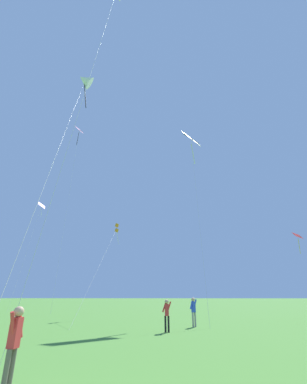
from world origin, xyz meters
TOP-DOWN VIEW (x-y plane):
  - kite_pink_low at (-12.02, 31.88)m, footprint 3.20×8.53m
  - kite_white_distant at (-3.96, 12.13)m, footprint 3.50×10.76m
  - kite_red_high at (20.22, 35.24)m, footprint 2.91×6.26m
  - kite_purple_streamer at (-17.81, 34.93)m, footprint 2.28×7.78m
  - kite_orange_box at (-3.23, 22.85)m, footprint 0.58×10.15m
  - kite_yellow_diamond at (4.84, 23.51)m, footprint 2.24×10.82m
  - person_with_spool at (1.85, 12.44)m, footprint 0.50×0.21m
  - person_child_small at (3.45, 15.03)m, footprint 0.49×0.33m
  - person_far_back at (-1.12, 3.22)m, footprint 0.21×0.50m

SIDE VIEW (x-z plane):
  - person_far_back at x=-1.12m, z-range 0.16..1.70m
  - person_with_spool at x=1.85m, z-range 0.16..1.72m
  - person_child_small at x=3.45m, z-range 0.17..1.80m
  - kite_orange_box at x=-3.23m, z-range 3.64..12.21m
  - kite_red_high at x=20.22m, z-range 4.00..14.19m
  - kite_purple_streamer at x=-17.81m, z-range 6.28..21.81m
  - kite_white_distant at x=-3.96m, z-range 8.01..25.42m
  - kite_yellow_diamond at x=4.84m, z-range 8.01..27.91m
  - kite_pink_low at x=-12.02m, z-range 11.46..38.73m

